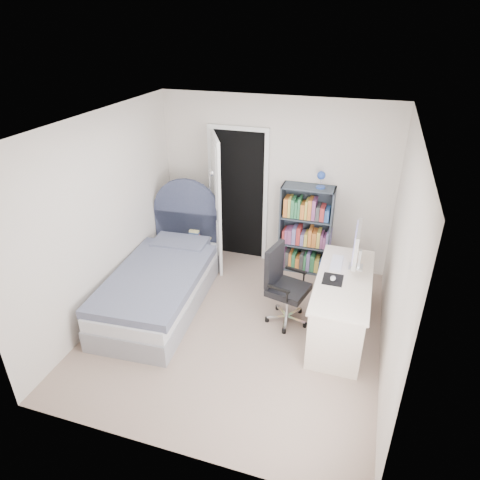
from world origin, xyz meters
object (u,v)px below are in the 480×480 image
(nightstand, at_px, (199,241))
(office_chair, at_px, (283,281))
(floor_lamp, at_px, (212,228))
(bed, at_px, (163,280))
(bookcase, at_px, (306,233))
(desk, at_px, (341,303))

(nightstand, distance_m, office_chair, 1.79)
(floor_lamp, bearing_deg, nightstand, -175.12)
(bed, height_order, bookcase, bookcase)
(nightstand, height_order, office_chair, office_chair)
(nightstand, height_order, floor_lamp, floor_lamp)
(bed, height_order, office_chair, bed)
(floor_lamp, xyz_separation_m, desk, (2.01, -1.00, -0.22))
(floor_lamp, relative_size, office_chair, 1.52)
(bed, relative_size, desk, 1.48)
(floor_lamp, height_order, desk, floor_lamp)
(nightstand, bearing_deg, floor_lamp, 4.88)
(office_chair, bearing_deg, bed, -177.07)
(office_chair, bearing_deg, desk, -2.16)
(desk, bearing_deg, bed, -178.66)
(nightstand, distance_m, desk, 2.43)
(floor_lamp, height_order, office_chair, floor_lamp)
(bed, bearing_deg, bookcase, 39.93)
(nightstand, bearing_deg, bookcase, 12.30)
(bookcase, distance_m, office_chair, 1.30)
(nightstand, bearing_deg, bed, -94.92)
(floor_lamp, relative_size, desk, 1.00)
(desk, bearing_deg, nightstand, 156.11)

